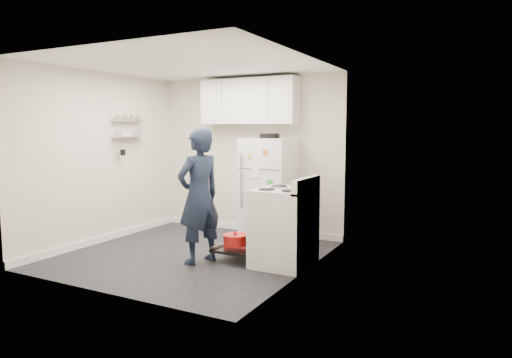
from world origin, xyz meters
The scene contains 7 objects.
room centered at (-0.03, 0.03, 1.21)m, with size 3.21×3.21×2.51m.
electric_range centered at (1.26, 0.15, 0.47)m, with size 0.66×0.76×1.10m.
open_oven_door centered at (0.65, 0.11, 0.20)m, with size 0.55×0.70×0.24m.
refrigerator centered at (0.54, 1.25, 0.78)m, with size 0.72×0.74×1.61m.
upper_cabinets centered at (0.10, 1.43, 2.10)m, with size 1.60×0.33×0.70m, color silver.
wall_shelf_rack centered at (-1.52, 0.49, 1.68)m, with size 0.14×0.60×0.61m.
person centered at (0.30, -0.26, 0.85)m, with size 0.62×0.40×1.69m, color #161E32.
Camera 1 is at (3.52, -4.89, 1.68)m, focal length 32.00 mm.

